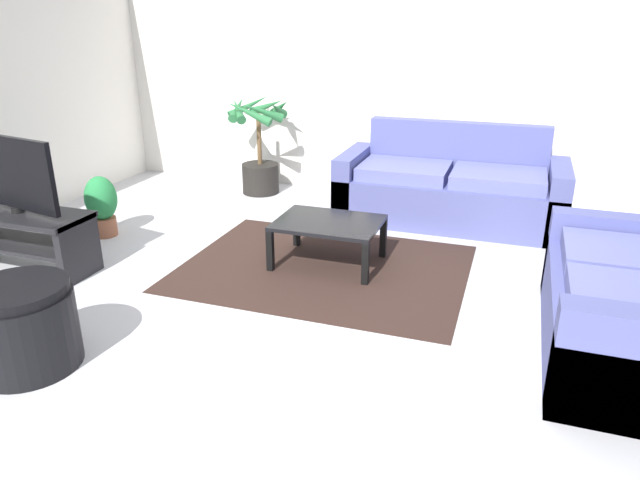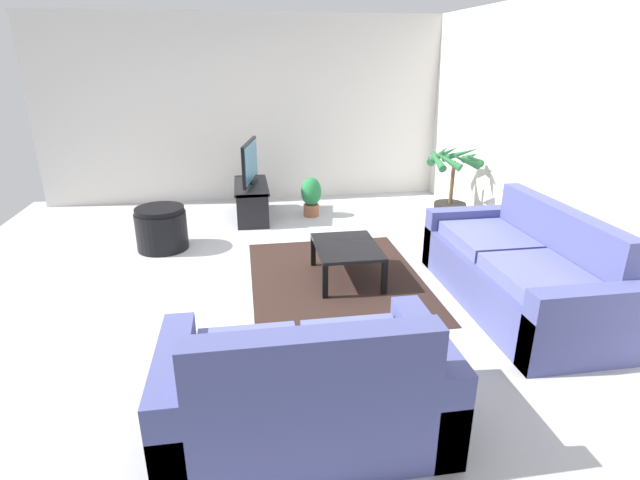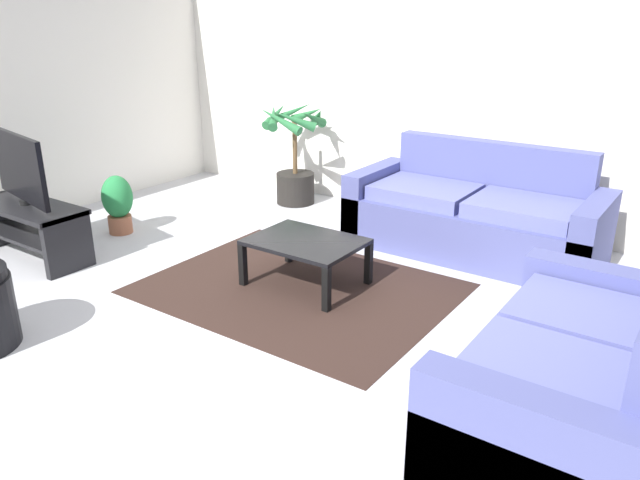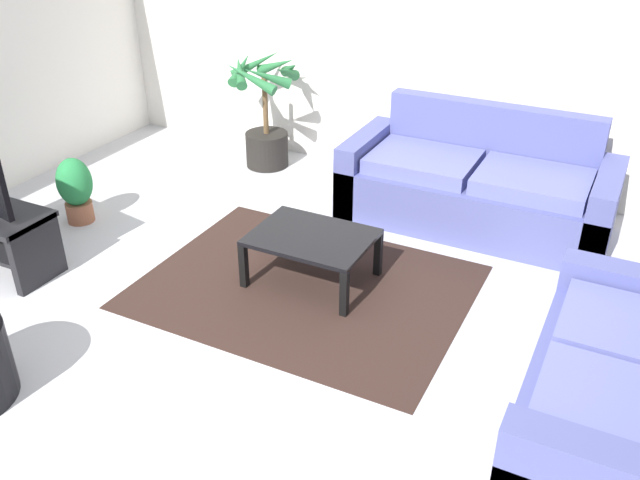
# 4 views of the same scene
# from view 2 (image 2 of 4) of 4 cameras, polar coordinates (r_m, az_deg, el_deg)

# --- Properties ---
(ground_plane) EXTENTS (6.60, 6.60, 0.00)m
(ground_plane) POSITION_cam_2_polar(r_m,az_deg,el_deg) (5.06, -7.35, -4.28)
(ground_plane) COLOR #B2B2B7
(wall_back) EXTENTS (6.00, 0.06, 2.70)m
(wall_back) POSITION_cam_2_polar(r_m,az_deg,el_deg) (5.59, 24.98, 10.86)
(wall_back) COLOR silver
(wall_back) RESTS_ON ground
(wall_left) EXTENTS (0.06, 6.00, 2.70)m
(wall_left) POSITION_cam_2_polar(r_m,az_deg,el_deg) (7.63, -8.72, 14.65)
(wall_left) COLOR silver
(wall_left) RESTS_ON ground
(couch_main) EXTENTS (2.09, 0.90, 0.90)m
(couch_main) POSITION_cam_2_polar(r_m,az_deg,el_deg) (4.71, 21.98, -3.64)
(couch_main) COLOR #4C518C
(couch_main) RESTS_ON ground
(couch_loveseat) EXTENTS (0.90, 1.64, 0.90)m
(couch_loveseat) POSITION_cam_2_polar(r_m,az_deg,el_deg) (2.96, -1.64, -17.35)
(couch_loveseat) COLOR #4C518C
(couch_loveseat) RESTS_ON ground
(tv_stand) EXTENTS (1.10, 0.45, 0.47)m
(tv_stand) POSITION_cam_2_polar(r_m,az_deg,el_deg) (6.86, -7.97, 5.14)
(tv_stand) COLOR black
(tv_stand) RESTS_ON ground
(tv) EXTENTS (0.96, 0.23, 0.58)m
(tv) POSITION_cam_2_polar(r_m,az_deg,el_deg) (6.75, -8.14, 8.99)
(tv) COLOR black
(tv) RESTS_ON tv_stand
(coffee_table) EXTENTS (0.81, 0.61, 0.36)m
(coffee_table) POSITION_cam_2_polar(r_m,az_deg,el_deg) (4.87, 3.13, -1.15)
(coffee_table) COLOR black
(coffee_table) RESTS_ON ground
(area_rug) EXTENTS (2.20, 1.70, 0.01)m
(area_rug) POSITION_cam_2_polar(r_m,az_deg,el_deg) (4.97, 1.93, -4.53)
(area_rug) COLOR black
(area_rug) RESTS_ON ground
(potted_palm) EXTENTS (0.78, 0.73, 1.07)m
(potted_palm) POSITION_cam_2_polar(r_m,az_deg,el_deg) (6.55, 14.99, 5.41)
(potted_palm) COLOR black
(potted_palm) RESTS_ON ground
(potted_plant_small) EXTENTS (0.28, 0.28, 0.55)m
(potted_plant_small) POSITION_cam_2_polar(r_m,az_deg,el_deg) (6.84, -1.03, 5.21)
(potted_plant_small) COLOR brown
(potted_plant_small) RESTS_ON ground
(ottoman) EXTENTS (0.58, 0.58, 0.50)m
(ottoman) POSITION_cam_2_polar(r_m,az_deg,el_deg) (5.95, -17.95, 1.29)
(ottoman) COLOR black
(ottoman) RESTS_ON ground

